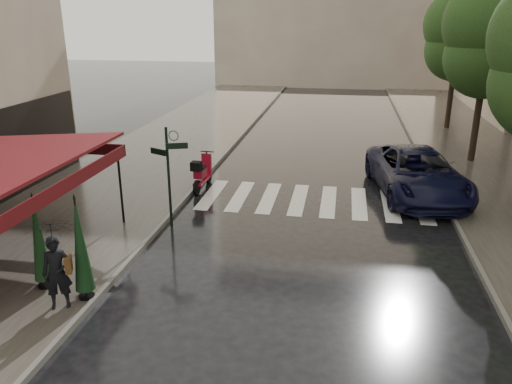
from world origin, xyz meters
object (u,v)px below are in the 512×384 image
(parked_car, at_px, (417,173))
(parasol_front, at_px, (80,245))
(scooter, at_px, (202,174))
(pedestrian_with_umbrella, at_px, (52,239))
(parasol_back, at_px, (38,239))

(parked_car, height_order, parasol_front, parasol_front)
(parasol_front, bearing_deg, parked_car, 46.88)
(scooter, bearing_deg, pedestrian_with_umbrella, -93.27)
(scooter, height_order, parked_car, parked_car)
(pedestrian_with_umbrella, xyz_separation_m, parasol_back, (-0.84, 0.73, -0.40))
(parasol_front, distance_m, parasol_back, 1.22)
(scooter, height_order, parasol_front, parasol_front)
(parasol_front, relative_size, parasol_back, 1.06)
(scooter, distance_m, parked_car, 7.80)
(parked_car, bearing_deg, pedestrian_with_umbrella, -142.12)
(parasol_back, bearing_deg, parked_car, 42.08)
(pedestrian_with_umbrella, relative_size, parked_car, 0.42)
(parasol_front, xyz_separation_m, parasol_back, (-1.19, 0.28, -0.08))
(pedestrian_with_umbrella, bearing_deg, parasol_front, 27.46)
(scooter, relative_size, parasol_front, 0.81)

